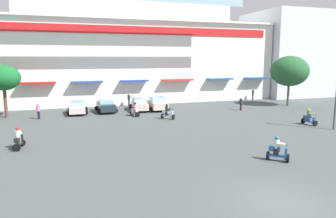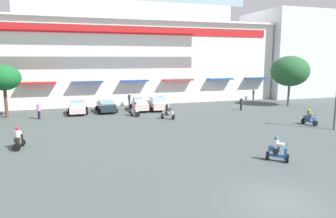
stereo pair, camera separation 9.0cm
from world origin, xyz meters
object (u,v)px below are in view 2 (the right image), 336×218
at_px(parked_car_0, 78,107).
at_px(pedestrian_2, 129,99).
at_px(parked_car_2, 140,104).
at_px(parked_car_3, 158,103).
at_px(scooter_rider_3, 18,140).
at_px(pedestrian_3, 241,103).
at_px(scooter_rider_7, 135,110).
at_px(scooter_rider_8, 309,118).
at_px(plaza_tree_1, 290,71).
at_px(pedestrian_0, 39,110).
at_px(plaza_tree_0, 4,78).
at_px(parked_car_1, 106,105).
at_px(scooter_rider_0, 277,151).
at_px(scooter_rider_1, 168,113).
at_px(pedestrian_1, 253,94).

bearing_deg(parked_car_0, pedestrian_2, 29.16).
height_order(parked_car_2, parked_car_3, parked_car_3).
relative_size(parked_car_3, scooter_rider_3, 2.58).
relative_size(parked_car_2, pedestrian_3, 2.89).
bearing_deg(parked_car_3, scooter_rider_7, -137.14).
bearing_deg(scooter_rider_8, plaza_tree_1, 59.98).
bearing_deg(pedestrian_0, parked_car_3, 7.42).
height_order(parked_car_3, pedestrian_2, pedestrian_2).
bearing_deg(plaza_tree_0, parked_car_2, 0.45).
xyz_separation_m(parked_car_1, pedestrian_0, (-7.08, -2.14, 0.16)).
distance_m(parked_car_1, pedestrian_2, 4.92).
bearing_deg(scooter_rider_3, plaza_tree_0, 102.51).
bearing_deg(scooter_rider_8, scooter_rider_7, 147.52).
xyz_separation_m(scooter_rider_0, pedestrian_2, (-4.41, 24.40, 0.33)).
bearing_deg(scooter_rider_8, scooter_rider_3, -179.38).
relative_size(scooter_rider_3, pedestrian_3, 1.01).
relative_size(scooter_rider_7, scooter_rider_8, 1.00).
relative_size(scooter_rider_1, scooter_rider_3, 0.98).
bearing_deg(parked_car_1, scooter_rider_0, -69.48).
relative_size(plaza_tree_0, pedestrian_0, 3.30).
distance_m(plaza_tree_0, pedestrian_3, 26.44).
bearing_deg(plaza_tree_0, scooter_rider_3, -77.49).
bearing_deg(scooter_rider_1, scooter_rider_8, -29.88).
distance_m(plaza_tree_0, scooter_rider_7, 13.97).
bearing_deg(plaza_tree_1, pedestrian_0, 179.68).
height_order(parked_car_3, pedestrian_3, parked_car_3).
distance_m(scooter_rider_0, scooter_rider_8, 12.36).
relative_size(parked_car_1, scooter_rider_8, 2.57).
bearing_deg(parked_car_3, pedestrian_3, -19.01).
bearing_deg(parked_car_1, parked_car_0, -178.07).
xyz_separation_m(parked_car_1, parked_car_2, (3.97, 0.01, -0.03)).
relative_size(pedestrian_2, pedestrian_3, 1.09).
bearing_deg(scooter_rider_7, plaza_tree_1, 3.58).
bearing_deg(plaza_tree_1, pedestrian_2, 163.69).
relative_size(parked_car_0, scooter_rider_1, 2.64).
bearing_deg(parked_car_0, plaza_tree_0, 179.94).
relative_size(scooter_rider_7, pedestrian_3, 0.98).
bearing_deg(parked_car_0, scooter_rider_1, -34.87).
bearing_deg(parked_car_3, scooter_rider_8, -48.09).
distance_m(scooter_rider_8, pedestrian_2, 21.59).
bearing_deg(pedestrian_1, scooter_rider_0, -120.16).
bearing_deg(scooter_rider_0, plaza_tree_1, 49.83).
xyz_separation_m(plaza_tree_1, parked_car_1, (-23.45, 2.31, -3.75)).
height_order(plaza_tree_1, pedestrian_3, plaza_tree_1).
xyz_separation_m(plaza_tree_0, plaza_tree_1, (33.86, -2.21, 0.38)).
bearing_deg(parked_car_1, scooter_rider_3, -119.57).
relative_size(parked_car_1, parked_car_2, 0.87).
bearing_deg(scooter_rider_3, scooter_rider_7, 43.44).
xyz_separation_m(pedestrian_1, pedestrian_2, (-18.64, -0.09, -0.03)).
bearing_deg(scooter_rider_0, scooter_rider_1, 98.82).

